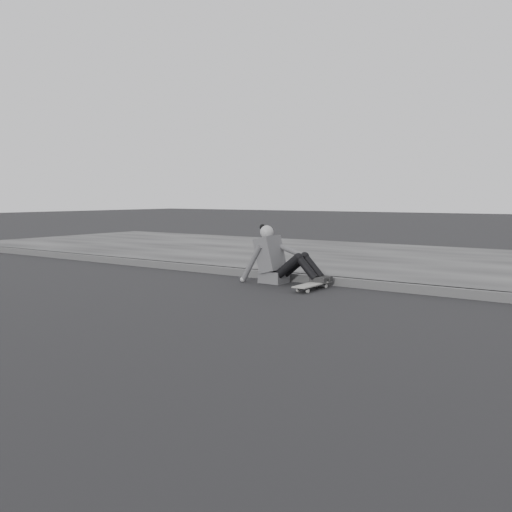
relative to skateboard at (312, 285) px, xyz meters
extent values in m
plane|color=black|center=(1.44, -2.01, -0.07)|extent=(80.00, 80.00, 0.00)
cube|color=#464646|center=(1.44, 0.57, -0.01)|extent=(24.00, 0.16, 0.12)
cube|color=#3D3D3D|center=(1.44, 3.59, -0.01)|extent=(24.00, 6.00, 0.12)
cylinder|color=#9D9E98|center=(-0.07, -0.26, -0.04)|extent=(0.03, 0.05, 0.05)
cylinder|color=#9D9E98|center=(0.07, -0.26, -0.04)|extent=(0.03, 0.05, 0.05)
cylinder|color=#9D9E98|center=(-0.07, 0.26, -0.04)|extent=(0.03, 0.05, 0.05)
cylinder|color=#9D9E98|center=(0.07, 0.26, -0.04)|extent=(0.03, 0.05, 0.05)
cube|color=#313134|center=(0.00, -0.26, -0.02)|extent=(0.16, 0.04, 0.03)
cube|color=#313134|center=(0.00, 0.26, -0.02)|extent=(0.16, 0.04, 0.03)
cube|color=gray|center=(0.00, 0.00, 0.01)|extent=(0.20, 0.78, 0.02)
cube|color=#4C4C4E|center=(-0.80, 0.25, 0.02)|extent=(0.36, 0.34, 0.18)
cube|color=#4C4C4E|center=(-0.87, 0.25, 0.36)|extent=(0.37, 0.40, 0.57)
cube|color=#4C4C4E|center=(-1.00, 0.25, 0.48)|extent=(0.14, 0.30, 0.20)
cylinder|color=#999999|center=(-0.92, 0.25, 0.60)|extent=(0.09, 0.09, 0.08)
sphere|color=#999999|center=(-0.93, 0.25, 0.69)|extent=(0.20, 0.20, 0.20)
sphere|color=black|center=(-1.02, 0.27, 0.76)|extent=(0.09, 0.09, 0.09)
cylinder|color=black|center=(-0.49, 0.16, 0.21)|extent=(0.43, 0.13, 0.39)
cylinder|color=black|center=(-0.49, 0.34, 0.21)|extent=(0.43, 0.13, 0.39)
cylinder|color=black|center=(-0.19, 0.16, 0.21)|extent=(0.35, 0.11, 0.36)
cylinder|color=black|center=(-0.19, 0.34, 0.21)|extent=(0.35, 0.11, 0.36)
sphere|color=black|center=(-0.32, 0.16, 0.35)|extent=(0.13, 0.13, 0.13)
sphere|color=black|center=(-0.32, 0.34, 0.35)|extent=(0.13, 0.13, 0.13)
cube|color=black|center=(0.00, 0.16, 0.05)|extent=(0.24, 0.08, 0.07)
cube|color=black|center=(0.00, 0.34, 0.05)|extent=(0.24, 0.08, 0.07)
cylinder|color=#4C4C4E|center=(-1.07, 0.04, 0.22)|extent=(0.38, 0.08, 0.58)
sphere|color=#999999|center=(-1.22, 0.03, -0.03)|extent=(0.08, 0.08, 0.08)
cylinder|color=#4C4C4E|center=(-0.63, 0.41, 0.42)|extent=(0.48, 0.08, 0.21)
camera|label=1|loc=(3.83, -6.86, 1.22)|focal=40.00mm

